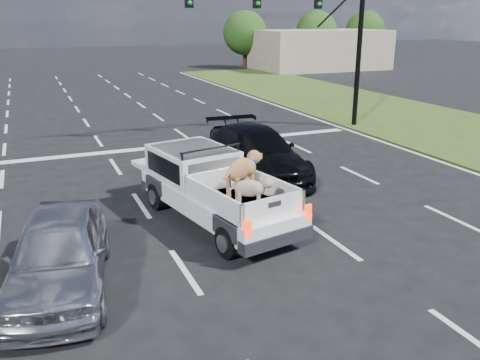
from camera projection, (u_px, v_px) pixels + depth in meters
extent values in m
plane|color=black|center=(264.00, 256.00, 10.75)|extent=(160.00, 160.00, 0.00)
cube|color=silver|center=(0.00, 199.00, 14.06)|extent=(0.12, 60.00, 0.01)
cube|color=silver|center=(127.00, 184.00, 15.36)|extent=(0.12, 60.00, 0.01)
cube|color=silver|center=(234.00, 171.00, 16.65)|extent=(0.12, 60.00, 0.01)
cube|color=silver|center=(325.00, 159.00, 17.95)|extent=(0.12, 60.00, 0.01)
cube|color=silver|center=(405.00, 150.00, 19.26)|extent=(0.15, 60.00, 0.01)
cube|color=silver|center=(152.00, 148.00, 19.51)|extent=(17.00, 0.45, 0.01)
cylinder|color=black|center=(359.00, 48.00, 22.43)|extent=(0.22, 0.22, 7.00)
cube|color=tan|center=(320.00, 50.00, 48.13)|extent=(12.00, 7.00, 3.60)
cylinder|color=#332114|center=(245.00, 56.00, 49.64)|extent=(0.44, 0.44, 2.16)
sphere|color=#193B10|center=(245.00, 33.00, 48.96)|extent=(4.20, 4.20, 4.20)
cylinder|color=#332114|center=(316.00, 54.00, 52.60)|extent=(0.44, 0.44, 2.16)
sphere|color=#193B10|center=(317.00, 32.00, 51.92)|extent=(4.20, 4.20, 4.20)
cylinder|color=#332114|center=(364.00, 52.00, 54.82)|extent=(0.44, 0.44, 2.16)
sphere|color=#193B10|center=(365.00, 31.00, 54.14)|extent=(4.20, 4.20, 4.20)
cylinder|color=black|center=(228.00, 242.00, 10.58)|extent=(0.39, 0.74, 0.70)
cylinder|color=black|center=(288.00, 225.00, 11.44)|extent=(0.39, 0.74, 0.70)
cylinder|color=black|center=(158.00, 196.00, 13.27)|extent=(0.39, 0.74, 0.70)
cylinder|color=black|center=(210.00, 185.00, 14.13)|extent=(0.39, 0.74, 0.70)
cube|color=white|center=(217.00, 199.00, 12.31)|extent=(2.67, 5.14, 0.48)
cube|color=white|center=(193.00, 163.00, 13.02)|extent=(2.08, 2.41, 0.79)
cube|color=black|center=(214.00, 172.00, 12.19)|extent=(1.41, 0.31, 0.57)
cylinder|color=black|center=(211.00, 148.00, 12.12)|extent=(1.64, 0.37, 0.05)
cube|color=black|center=(242.00, 204.00, 11.39)|extent=(2.07, 2.63, 0.06)
cube|color=white|center=(212.00, 199.00, 10.89)|extent=(0.53, 2.32, 0.48)
cube|color=white|center=(270.00, 186.00, 11.73)|extent=(0.53, 2.32, 0.48)
cube|color=white|center=(273.00, 208.00, 10.41)|extent=(1.63, 0.39, 0.48)
cube|color=#FB2905|center=(247.00, 229.00, 9.91)|extent=(0.16, 0.08, 0.37)
cube|color=#FB2905|center=(308.00, 213.00, 10.74)|extent=(0.16, 0.08, 0.37)
cube|color=black|center=(277.00, 239.00, 10.51)|extent=(1.79, 0.62, 0.28)
imported|color=#B1B4B8|center=(58.00, 253.00, 9.25)|extent=(2.42, 4.47, 1.44)
imported|color=black|center=(256.00, 152.00, 15.94)|extent=(2.42, 5.35, 1.52)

